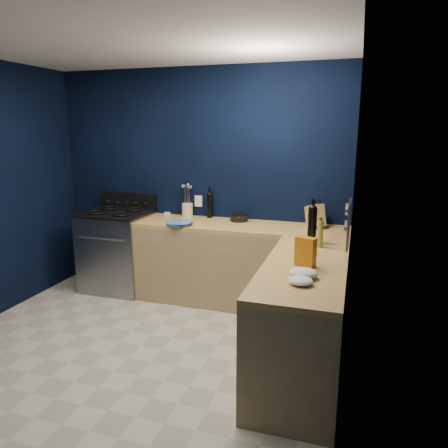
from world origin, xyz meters
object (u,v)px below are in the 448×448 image
at_px(plate_stack, 179,223).
at_px(knife_block, 315,216).
at_px(utensil_crock, 187,210).
at_px(gas_range, 118,252).
at_px(crouton_bag, 305,252).

height_order(plate_stack, knife_block, knife_block).
xyz_separation_m(utensil_crock, knife_block, (1.49, -0.09, 0.04)).
distance_m(gas_range, knife_block, 2.38).
relative_size(plate_stack, crouton_bag, 1.22).
relative_size(gas_range, plate_stack, 3.35).
height_order(plate_stack, crouton_bag, crouton_bag).
xyz_separation_m(gas_range, utensil_crock, (0.82, 0.24, 0.52)).
height_order(gas_range, knife_block, knife_block).
bearing_deg(utensil_crock, plate_stack, -79.20).
bearing_deg(gas_range, crouton_bag, -26.48).
relative_size(gas_range, utensil_crock, 5.78).
height_order(knife_block, crouton_bag, knife_block).
distance_m(gas_range, utensil_crock, 1.00).
bearing_deg(crouton_bag, knife_block, 113.42).
xyz_separation_m(plate_stack, utensil_crock, (-0.08, 0.44, 0.06)).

